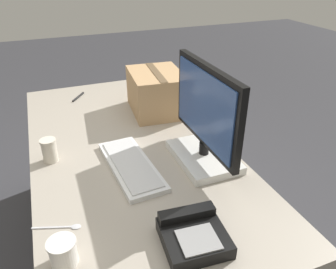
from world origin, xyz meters
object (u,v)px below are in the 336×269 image
desk_phone (193,235)px  pen_marker (78,97)px  monitor (205,124)px  paper_cup_right (63,252)px  keyboard (131,166)px  spoon (65,227)px  paper_cup_left (49,150)px  cardboard_box (156,92)px

desk_phone → pen_marker: 1.37m
monitor → paper_cup_right: (0.35, -0.64, -0.14)m
monitor → paper_cup_right: bearing=-61.4°
monitor → keyboard: (-0.06, -0.32, -0.17)m
monitor → spoon: 0.69m
paper_cup_right → spoon: bearing=174.7°
paper_cup_left → pen_marker: paper_cup_left is taller
paper_cup_right → pen_marker: bearing=170.4°
monitor → pen_marker: (-0.94, -0.42, -0.18)m
monitor → keyboard: size_ratio=1.13×
keyboard → pen_marker: (-0.89, -0.10, -0.01)m
keyboard → cardboard_box: size_ratio=1.20×
paper_cup_right → cardboard_box: bearing=145.9°
paper_cup_right → pen_marker: 1.31m
desk_phone → cardboard_box: cardboard_box is taller
spoon → cardboard_box: 1.00m
paper_cup_left → cardboard_box: bearing=118.1°
keyboard → pen_marker: bearing=-177.2°
cardboard_box → pen_marker: 0.56m
spoon → pen_marker: 1.16m
paper_cup_left → paper_cup_right: size_ratio=1.24×
keyboard → spoon: size_ratio=2.81×
pen_marker → paper_cup_right: bearing=25.1°
desk_phone → paper_cup_right: paper_cup_right is taller
monitor → desk_phone: 0.51m
keyboard → pen_marker: 0.89m
paper_cup_right → monitor: bearing=118.6°
keyboard → paper_cup_left: size_ratio=4.21×
paper_cup_left → pen_marker: 0.73m
monitor → spoon: size_ratio=3.17×
desk_phone → cardboard_box: (-0.99, 0.23, 0.09)m
monitor → paper_cup_left: bearing=-110.9°
keyboard → cardboard_box: bearing=145.8°
monitor → desk_phone: monitor is taller
desk_phone → keyboard: bearing=-166.4°
paper_cup_right → keyboard: bearing=141.6°
keyboard → paper_cup_right: paper_cup_right is taller
keyboard → pen_marker: size_ratio=3.68×
spoon → desk_phone: bearing=-10.8°
paper_cup_right → spoon: paper_cup_right is taller
paper_cup_left → paper_cup_right: (0.59, -0.00, -0.01)m
monitor → cardboard_box: bearing=-178.4°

